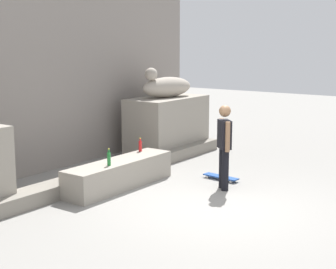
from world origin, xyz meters
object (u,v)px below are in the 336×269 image
at_px(skater, 224,143).
at_px(bottle_red, 140,146).
at_px(skateboard, 221,177).
at_px(statue_reclining_right, 166,86).
at_px(bottle_green, 109,158).

relative_size(skater, bottle_red, 5.70).
xyz_separation_m(skater, skateboard, (0.56, 0.39, -0.86)).
relative_size(statue_reclining_right, skater, 1.00).
distance_m(skater, skateboard, 1.10).
bearing_deg(bottle_red, statue_reclining_right, 22.80).
bearing_deg(statue_reclining_right, skater, 65.21).
height_order(skater, bottle_red, skater).
relative_size(statue_reclining_right, skateboard, 2.06).
xyz_separation_m(statue_reclining_right, bottle_green, (-3.59, -1.27, -1.06)).
xyz_separation_m(skater, bottle_green, (-1.54, 1.62, -0.23)).
bearing_deg(bottle_green, bottle_red, 13.61).
bearing_deg(bottle_red, bottle_green, -166.39).
bearing_deg(bottle_green, skateboard, -30.47).
bearing_deg(statue_reclining_right, skateboard, 69.88).
relative_size(skater, bottle_green, 5.11).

